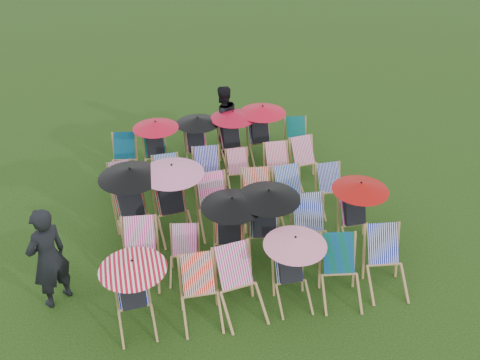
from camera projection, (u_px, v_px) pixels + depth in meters
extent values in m
plane|color=black|center=(235.00, 224.00, 10.62)|extent=(100.00, 100.00, 0.00)
cube|color=#080EA8|center=(132.00, 289.00, 8.26)|extent=(0.46, 0.35, 0.53)
cube|color=black|center=(132.00, 291.00, 8.23)|extent=(0.39, 0.40, 0.56)
sphere|color=tan|center=(129.00, 272.00, 8.14)|extent=(0.20, 0.20, 0.20)
cylinder|color=black|center=(135.00, 280.00, 8.08)|extent=(0.03, 0.03, 0.65)
cone|color=red|center=(132.00, 265.00, 7.92)|extent=(1.03, 1.03, 0.16)
cube|color=red|center=(198.00, 274.00, 8.44)|extent=(0.51, 0.39, 0.60)
cube|color=#E22D8B|center=(234.00, 266.00, 8.54)|extent=(0.58, 0.46, 0.63)
cube|color=#07179D|center=(289.00, 264.00, 8.75)|extent=(0.45, 0.34, 0.53)
cube|color=black|center=(290.00, 266.00, 8.71)|extent=(0.38, 0.39, 0.55)
sphere|color=tan|center=(289.00, 249.00, 8.63)|extent=(0.19, 0.19, 0.19)
cylinder|color=black|center=(294.00, 255.00, 8.56)|extent=(0.03, 0.03, 0.65)
cone|color=pink|center=(295.00, 241.00, 8.40)|extent=(1.02, 1.02, 0.16)
cube|color=#095F1D|center=(339.00, 253.00, 8.83)|extent=(0.58, 0.47, 0.61)
cube|color=#06108B|center=(383.00, 244.00, 9.02)|extent=(0.57, 0.46, 0.62)
cube|color=#F3309A|center=(140.00, 236.00, 9.20)|extent=(0.56, 0.45, 0.62)
cube|color=#CB2889|center=(185.00, 240.00, 9.31)|extent=(0.48, 0.40, 0.51)
cube|color=red|center=(229.00, 226.00, 9.54)|extent=(0.53, 0.43, 0.57)
cube|color=black|center=(229.00, 228.00, 9.50)|extent=(0.46, 0.47, 0.59)
sphere|color=tan|center=(229.00, 210.00, 9.42)|extent=(0.21, 0.21, 0.21)
cylinder|color=black|center=(232.00, 217.00, 9.33)|extent=(0.03, 0.03, 0.69)
cone|color=black|center=(232.00, 202.00, 9.16)|extent=(1.09, 1.09, 0.17)
cube|color=#080BAC|center=(264.00, 219.00, 9.68)|extent=(0.55, 0.45, 0.59)
cube|color=black|center=(264.00, 221.00, 9.64)|extent=(0.48, 0.49, 0.61)
sphere|color=tan|center=(264.00, 203.00, 9.55)|extent=(0.22, 0.22, 0.22)
cylinder|color=black|center=(268.00, 210.00, 9.46)|extent=(0.03, 0.03, 0.72)
cone|color=black|center=(269.00, 194.00, 9.28)|extent=(1.13, 1.13, 0.17)
cube|color=#071CA2|center=(308.00, 213.00, 9.75)|extent=(0.57, 0.45, 0.64)
cube|color=#FF33B2|center=(353.00, 209.00, 10.03)|extent=(0.46, 0.34, 0.54)
cube|color=black|center=(354.00, 210.00, 9.99)|extent=(0.38, 0.39, 0.56)
sphere|color=tan|center=(353.00, 194.00, 9.91)|extent=(0.20, 0.20, 0.20)
cylinder|color=black|center=(359.00, 200.00, 9.84)|extent=(0.03, 0.03, 0.66)
cone|color=#A40C09|center=(361.00, 186.00, 9.68)|extent=(1.04, 1.04, 0.16)
cube|color=red|center=(129.00, 199.00, 10.14)|extent=(0.58, 0.47, 0.62)
cube|color=black|center=(130.00, 201.00, 10.10)|extent=(0.51, 0.52, 0.65)
sphere|color=tan|center=(126.00, 183.00, 10.00)|extent=(0.23, 0.23, 0.23)
cylinder|color=black|center=(132.00, 189.00, 9.93)|extent=(0.03, 0.03, 0.76)
cone|color=black|center=(130.00, 173.00, 9.75)|extent=(1.19, 1.19, 0.18)
cube|color=red|center=(170.00, 195.00, 10.24)|extent=(0.56, 0.43, 0.62)
cube|color=black|center=(170.00, 197.00, 10.20)|extent=(0.48, 0.49, 0.65)
sphere|color=tan|center=(168.00, 179.00, 10.10)|extent=(0.23, 0.23, 0.23)
cylinder|color=black|center=(173.00, 185.00, 10.03)|extent=(0.03, 0.03, 0.76)
cone|color=pink|center=(172.00, 169.00, 9.84)|extent=(1.19, 1.19, 0.18)
cube|color=#F73195|center=(212.00, 190.00, 10.39)|extent=(0.53, 0.39, 0.63)
cube|color=red|center=(256.00, 184.00, 10.62)|extent=(0.55, 0.43, 0.60)
cube|color=#082CAD|center=(288.00, 182.00, 10.70)|extent=(0.52, 0.39, 0.60)
cube|color=#061390|center=(329.00, 178.00, 10.94)|extent=(0.46, 0.34, 0.54)
cube|color=#D22A85|center=(121.00, 175.00, 11.11)|extent=(0.45, 0.35, 0.51)
cube|color=#0832A5|center=(166.00, 169.00, 11.17)|extent=(0.48, 0.36, 0.57)
cube|color=#0F08A8|center=(206.00, 161.00, 11.39)|extent=(0.53, 0.41, 0.59)
cube|color=#F43076|center=(237.00, 161.00, 11.58)|extent=(0.44, 0.33, 0.50)
cube|color=#F23066|center=(277.00, 156.00, 11.68)|extent=(0.48, 0.37, 0.55)
cube|color=#D32A6E|center=(303.00, 150.00, 11.83)|extent=(0.51, 0.40, 0.57)
cube|color=#085E37|center=(124.00, 146.00, 12.06)|extent=(0.52, 0.42, 0.55)
cube|color=#0A6E37|center=(155.00, 145.00, 12.15)|extent=(0.45, 0.33, 0.53)
cube|color=black|center=(155.00, 146.00, 12.11)|extent=(0.38, 0.39, 0.56)
sphere|color=tan|center=(153.00, 132.00, 12.03)|extent=(0.19, 0.19, 0.19)
cylinder|color=black|center=(157.00, 136.00, 11.96)|extent=(0.03, 0.03, 0.65)
cone|color=red|center=(155.00, 125.00, 11.80)|extent=(1.02, 1.02, 0.16)
cube|color=#F03085|center=(196.00, 140.00, 12.37)|extent=(0.45, 0.33, 0.52)
cube|color=black|center=(196.00, 141.00, 12.34)|extent=(0.38, 0.39, 0.54)
sphere|color=tan|center=(195.00, 128.00, 12.26)|extent=(0.19, 0.19, 0.19)
cylinder|color=black|center=(198.00, 132.00, 12.19)|extent=(0.03, 0.03, 0.64)
cone|color=black|center=(197.00, 120.00, 12.03)|extent=(1.00, 1.00, 0.15)
cube|color=#F33065|center=(230.00, 135.00, 12.50)|extent=(0.49, 0.38, 0.54)
cube|color=black|center=(230.00, 136.00, 12.46)|extent=(0.42, 0.43, 0.57)
sphere|color=tan|center=(229.00, 123.00, 12.38)|extent=(0.20, 0.20, 0.20)
cylinder|color=black|center=(233.00, 127.00, 12.32)|extent=(0.03, 0.03, 0.66)
cone|color=#AD0925|center=(233.00, 115.00, 12.15)|extent=(1.04, 1.04, 0.16)
cube|color=#070992|center=(259.00, 130.00, 12.67)|extent=(0.47, 0.35, 0.56)
cube|color=black|center=(259.00, 131.00, 12.63)|extent=(0.40, 0.41, 0.59)
sphere|color=tan|center=(258.00, 117.00, 12.54)|extent=(0.21, 0.21, 0.21)
cylinder|color=black|center=(262.00, 122.00, 12.47)|extent=(0.03, 0.03, 0.69)
cone|color=red|center=(263.00, 109.00, 12.30)|extent=(1.08, 1.08, 0.17)
cube|color=#0A6D25|center=(296.00, 129.00, 12.79)|extent=(0.49, 0.39, 0.53)
imported|color=black|center=(48.00, 258.00, 8.38)|extent=(0.80, 0.76, 1.83)
imported|color=black|center=(223.00, 120.00, 12.66)|extent=(0.95, 0.82, 1.68)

